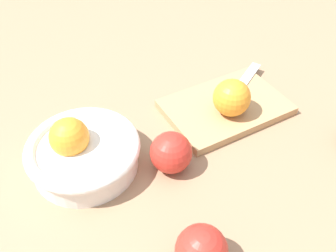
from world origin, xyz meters
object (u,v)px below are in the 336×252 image
(bowl, at_px, (82,152))
(apple_mid_left, at_px, (171,153))
(cutting_board, at_px, (225,107))
(apple_front_left, at_px, (201,251))
(orange_on_board, at_px, (232,98))
(knife, at_px, (240,86))

(bowl, distance_m, apple_mid_left, 0.15)
(cutting_board, xyz_separation_m, apple_front_left, (-0.25, -0.24, 0.03))
(orange_on_board, relative_size, knife, 0.50)
(apple_front_left, bearing_deg, cutting_board, 43.78)
(knife, xyz_separation_m, apple_front_left, (-0.31, -0.26, 0.02))
(knife, bearing_deg, cutting_board, -157.73)
(cutting_board, height_order, apple_front_left, apple_front_left)
(bowl, xyz_separation_m, orange_on_board, (0.29, -0.05, 0.02))
(knife, distance_m, apple_front_left, 0.40)
(cutting_board, height_order, knife, knife)
(bowl, bearing_deg, cutting_board, -4.83)
(orange_on_board, height_order, apple_mid_left, orange_on_board)
(apple_front_left, distance_m, apple_mid_left, 0.19)
(orange_on_board, bearing_deg, knife, 34.21)
(knife, height_order, apple_mid_left, apple_mid_left)
(orange_on_board, bearing_deg, apple_mid_left, -166.71)
(cutting_board, distance_m, knife, 0.07)
(cutting_board, distance_m, orange_on_board, 0.05)
(cutting_board, height_order, orange_on_board, orange_on_board)
(apple_mid_left, bearing_deg, orange_on_board, 13.29)
(knife, distance_m, apple_mid_left, 0.26)
(orange_on_board, relative_size, apple_mid_left, 1.00)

